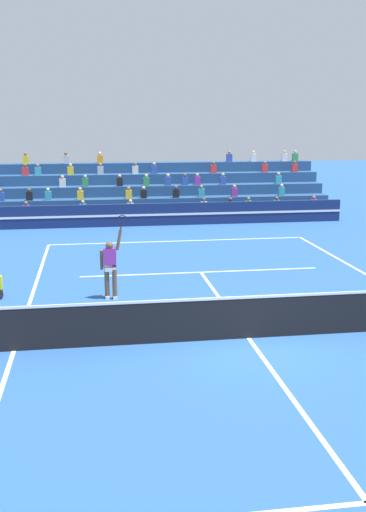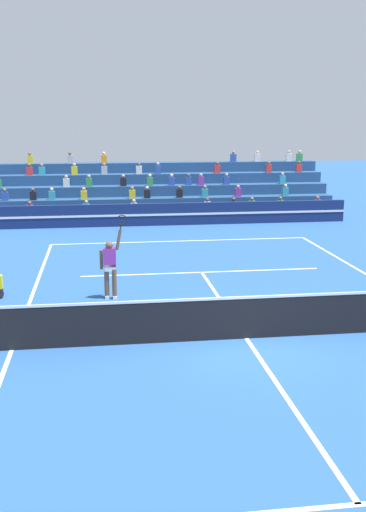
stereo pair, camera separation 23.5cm
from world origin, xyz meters
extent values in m
plane|color=#285699|center=(0.00, 0.00, 0.00)|extent=(120.00, 120.00, 0.00)
cube|color=white|center=(0.00, 11.90, 0.00)|extent=(11.00, 0.10, 0.01)
cube|color=white|center=(-5.50, 0.00, 0.00)|extent=(0.10, 23.80, 0.01)
cube|color=white|center=(0.00, 6.43, 0.00)|extent=(8.25, 0.10, 0.01)
cube|color=white|center=(0.00, 0.00, 0.00)|extent=(0.10, 12.85, 0.01)
cube|color=black|center=(0.00, 0.00, 0.50)|extent=(11.90, 0.02, 1.00)
cube|color=white|center=(0.00, 0.00, 1.03)|extent=(11.90, 0.04, 0.06)
cube|color=navy|center=(0.00, 15.95, 0.55)|extent=(18.00, 0.24, 1.10)
cube|color=white|center=(0.00, 15.82, 0.55)|extent=(18.00, 0.02, 0.10)
cube|color=navy|center=(0.00, 17.23, 0.28)|extent=(18.22, 0.95, 0.55)
cube|color=purple|center=(8.04, 17.06, 0.77)|extent=(0.32, 0.22, 0.44)
sphere|color=#9E7051|center=(8.04, 17.06, 1.09)|extent=(0.18, 0.18, 0.18)
cube|color=purple|center=(-6.88, 17.06, 0.77)|extent=(0.32, 0.22, 0.44)
sphere|color=brown|center=(-6.88, 17.06, 1.09)|extent=(0.18, 0.18, 0.18)
cube|color=#B2B2B7|center=(-1.71, 17.06, 0.77)|extent=(0.32, 0.22, 0.44)
sphere|color=beige|center=(-1.71, 17.06, 1.09)|extent=(0.18, 0.18, 0.18)
cube|color=#338C4C|center=(6.00, 17.06, 0.77)|extent=(0.32, 0.22, 0.44)
sphere|color=brown|center=(6.00, 17.06, 1.09)|extent=(0.18, 0.18, 0.18)
cube|color=#338C4C|center=(4.46, 17.06, 0.77)|extent=(0.32, 0.22, 0.44)
sphere|color=#9E7051|center=(4.46, 17.06, 1.09)|extent=(0.18, 0.18, 0.18)
cube|color=#B2B2B7|center=(2.09, 17.06, 0.77)|extent=(0.32, 0.22, 0.44)
sphere|color=brown|center=(2.09, 17.06, 1.09)|extent=(0.18, 0.18, 0.18)
cube|color=black|center=(3.49, 17.06, 0.77)|extent=(0.32, 0.22, 0.44)
sphere|color=brown|center=(3.49, 17.06, 1.09)|extent=(0.18, 0.18, 0.18)
cube|color=teal|center=(-4.10, 17.06, 0.77)|extent=(0.32, 0.22, 0.44)
sphere|color=tan|center=(-4.10, 17.06, 1.09)|extent=(0.18, 0.18, 0.18)
cube|color=navy|center=(0.00, 18.18, 0.55)|extent=(18.22, 0.95, 1.10)
cube|color=black|center=(0.76, 18.01, 1.32)|extent=(0.32, 0.22, 0.44)
sphere|color=brown|center=(0.76, 18.01, 1.64)|extent=(0.18, 0.18, 0.18)
cube|color=teal|center=(2.12, 18.01, 1.32)|extent=(0.32, 0.22, 0.44)
sphere|color=#9E7051|center=(2.12, 18.01, 1.64)|extent=(0.18, 0.18, 0.18)
cube|color=yellow|center=(-4.23, 18.01, 1.32)|extent=(0.32, 0.22, 0.44)
sphere|color=tan|center=(-4.23, 18.01, 1.64)|extent=(0.18, 0.18, 0.18)
cube|color=black|center=(-6.79, 18.01, 1.32)|extent=(0.32, 0.22, 0.44)
sphere|color=brown|center=(-6.79, 18.01, 1.64)|extent=(0.18, 0.18, 0.18)
cube|color=teal|center=(-5.85, 18.01, 1.32)|extent=(0.32, 0.22, 0.44)
sphere|color=beige|center=(-5.85, 18.01, 1.64)|extent=(0.18, 0.18, 0.18)
cube|color=teal|center=(6.54, 18.01, 1.32)|extent=(0.32, 0.22, 0.44)
sphere|color=beige|center=(6.54, 18.01, 1.64)|extent=(0.18, 0.18, 0.18)
cube|color=yellow|center=(-1.73, 18.01, 1.32)|extent=(0.32, 0.22, 0.44)
sphere|color=#9E7051|center=(-1.73, 18.01, 1.64)|extent=(0.18, 0.18, 0.18)
cube|color=#2D4CA5|center=(-8.19, 18.01, 1.32)|extent=(0.32, 0.22, 0.44)
sphere|color=brown|center=(-8.19, 18.01, 1.64)|extent=(0.18, 0.18, 0.18)
cube|color=black|center=(-0.95, 18.01, 1.32)|extent=(0.32, 0.22, 0.44)
sphere|color=beige|center=(-0.95, 18.01, 1.64)|extent=(0.18, 0.18, 0.18)
cube|color=purple|center=(3.92, 18.01, 1.32)|extent=(0.32, 0.22, 0.44)
sphere|color=tan|center=(3.92, 18.01, 1.64)|extent=(0.18, 0.18, 0.18)
cube|color=navy|center=(0.00, 19.13, 0.83)|extent=(18.22, 0.95, 1.65)
cube|color=teal|center=(6.65, 18.96, 1.87)|extent=(0.32, 0.22, 0.44)
sphere|color=tan|center=(6.65, 18.96, 2.19)|extent=(0.18, 0.18, 0.18)
cube|color=silver|center=(-5.15, 18.96, 1.87)|extent=(0.32, 0.22, 0.44)
sphere|color=tan|center=(-5.15, 18.96, 2.19)|extent=(0.18, 0.18, 0.18)
cube|color=#2D4CA5|center=(1.38, 18.96, 1.87)|extent=(0.32, 0.22, 0.44)
sphere|color=brown|center=(1.38, 18.96, 2.19)|extent=(0.18, 0.18, 0.18)
cube|color=#2D4CA5|center=(0.46, 18.96, 1.87)|extent=(0.32, 0.22, 0.44)
sphere|color=beige|center=(0.46, 18.96, 2.19)|extent=(0.18, 0.18, 0.18)
cube|color=#2D4CA5|center=(3.49, 18.96, 1.87)|extent=(0.32, 0.22, 0.44)
sphere|color=tan|center=(3.49, 18.96, 2.19)|extent=(0.18, 0.18, 0.18)
cube|color=black|center=(-2.15, 18.96, 1.87)|extent=(0.32, 0.22, 0.44)
sphere|color=tan|center=(-2.15, 18.96, 2.19)|extent=(0.18, 0.18, 0.18)
cube|color=#338C4C|center=(-0.72, 18.96, 1.87)|extent=(0.32, 0.22, 0.44)
sphere|color=beige|center=(-0.72, 18.96, 2.19)|extent=(0.18, 0.18, 0.18)
cube|color=#338C4C|center=(-3.96, 18.96, 1.87)|extent=(0.32, 0.22, 0.44)
sphere|color=tan|center=(-3.96, 18.96, 2.19)|extent=(0.18, 0.18, 0.18)
cube|color=purple|center=(2.07, 18.96, 1.87)|extent=(0.32, 0.22, 0.44)
sphere|color=tan|center=(2.07, 18.96, 2.19)|extent=(0.18, 0.18, 0.18)
cube|color=navy|center=(0.00, 20.08, 1.10)|extent=(18.22, 0.95, 2.20)
cube|color=teal|center=(-6.46, 19.91, 2.42)|extent=(0.32, 0.22, 0.44)
sphere|color=#9E7051|center=(-6.46, 19.91, 2.74)|extent=(0.18, 0.18, 0.18)
cube|color=#B2B2B7|center=(-3.13, 19.91, 2.42)|extent=(0.32, 0.22, 0.44)
sphere|color=#9E7051|center=(-3.13, 19.91, 2.74)|extent=(0.18, 0.18, 0.18)
cube|color=red|center=(3.15, 19.91, 2.42)|extent=(0.32, 0.22, 0.44)
sphere|color=brown|center=(3.15, 19.91, 2.74)|extent=(0.18, 0.18, 0.18)
cube|color=red|center=(6.12, 19.91, 2.42)|extent=(0.32, 0.22, 0.44)
sphere|color=brown|center=(6.12, 19.91, 2.74)|extent=(0.18, 0.18, 0.18)
cube|color=#2D4CA5|center=(-0.19, 19.91, 2.42)|extent=(0.32, 0.22, 0.44)
sphere|color=tan|center=(-0.19, 19.91, 2.74)|extent=(0.18, 0.18, 0.18)
cube|color=red|center=(-7.12, 19.91, 2.42)|extent=(0.32, 0.22, 0.44)
sphere|color=brown|center=(-7.12, 19.91, 2.74)|extent=(0.18, 0.18, 0.18)
cube|color=yellow|center=(-4.74, 19.91, 2.42)|extent=(0.32, 0.22, 0.44)
sphere|color=tan|center=(-4.74, 19.91, 2.74)|extent=(0.18, 0.18, 0.18)
cube|color=silver|center=(-1.24, 19.91, 2.42)|extent=(0.32, 0.22, 0.44)
sphere|color=brown|center=(-1.24, 19.91, 2.74)|extent=(0.18, 0.18, 0.18)
cube|color=red|center=(7.88, 19.91, 2.42)|extent=(0.32, 0.22, 0.44)
sphere|color=brown|center=(7.88, 19.91, 2.74)|extent=(0.18, 0.18, 0.18)
cube|color=navy|center=(0.00, 21.03, 1.38)|extent=(18.22, 0.95, 2.75)
cube|color=#B2B2B7|center=(-4.99, 20.86, 2.97)|extent=(0.32, 0.22, 0.44)
sphere|color=brown|center=(-4.99, 20.86, 3.29)|extent=(0.18, 0.18, 0.18)
cube|color=orange|center=(-3.13, 20.86, 2.97)|extent=(0.32, 0.22, 0.44)
sphere|color=beige|center=(-3.13, 20.86, 3.29)|extent=(0.18, 0.18, 0.18)
cube|color=#338C4C|center=(8.22, 20.86, 2.97)|extent=(0.32, 0.22, 0.44)
sphere|color=tan|center=(8.22, 20.86, 3.29)|extent=(0.18, 0.18, 0.18)
cube|color=silver|center=(5.69, 20.86, 2.97)|extent=(0.32, 0.22, 0.44)
sphere|color=beige|center=(5.69, 20.86, 3.29)|extent=(0.18, 0.18, 0.18)
cube|color=#2D4CA5|center=(4.27, 20.86, 2.97)|extent=(0.32, 0.22, 0.44)
sphere|color=#9E7051|center=(4.27, 20.86, 3.29)|extent=(0.18, 0.18, 0.18)
cube|color=yellow|center=(-7.17, 20.86, 2.97)|extent=(0.32, 0.22, 0.44)
sphere|color=brown|center=(-7.17, 20.86, 3.29)|extent=(0.18, 0.18, 0.18)
cube|color=silver|center=(7.57, 20.86, 2.97)|extent=(0.32, 0.22, 0.44)
sphere|color=tan|center=(7.57, 20.86, 3.29)|extent=(0.18, 0.18, 0.18)
cylinder|color=brown|center=(-3.28, 3.79, 0.45)|extent=(0.14, 0.14, 0.90)
cylinder|color=brown|center=(-3.05, 3.72, 0.45)|extent=(0.14, 0.14, 0.90)
cube|color=white|center=(-3.17, 3.77, 0.94)|extent=(0.33, 0.22, 0.20)
cube|color=purple|center=(-3.17, 3.77, 1.24)|extent=(0.37, 0.22, 0.56)
sphere|color=brown|center=(-3.17, 3.77, 1.60)|extent=(0.22, 0.22, 0.22)
cube|color=white|center=(-3.28, 3.83, 0.04)|extent=(0.13, 0.27, 0.09)
cube|color=white|center=(-3.05, 3.76, 0.04)|extent=(0.13, 0.27, 0.09)
cylinder|color=brown|center=(-3.41, 3.76, 1.18)|extent=(0.09, 0.09, 0.56)
cylinder|color=brown|center=(-2.90, 3.79, 1.75)|extent=(0.21, 0.10, 0.61)
cylinder|color=black|center=(-2.82, 3.79, 2.15)|extent=(0.07, 0.04, 0.22)
torus|color=black|center=(-2.79, 3.79, 2.32)|extent=(0.36, 0.05, 0.36)
sphere|color=#C6DB33|center=(-3.25, 9.30, 0.03)|extent=(0.07, 0.07, 0.07)
camera|label=1|loc=(-3.61, -13.22, 5.15)|focal=42.00mm
camera|label=2|loc=(-3.38, -13.25, 5.15)|focal=42.00mm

